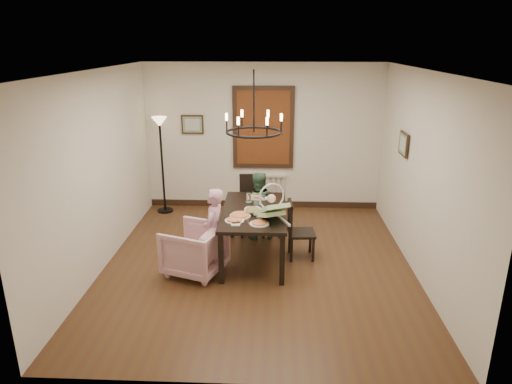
# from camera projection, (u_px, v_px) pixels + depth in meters

# --- Properties ---
(room_shell) EXTENTS (4.51, 5.00, 2.81)m
(room_shell) POSITION_uv_depth(u_px,v_px,m) (259.00, 167.00, 6.69)
(room_shell) COLOR #482A18
(room_shell) RESTS_ON ground
(dining_table) EXTENTS (0.95, 1.68, 0.79)m
(dining_table) POSITION_uv_depth(u_px,v_px,m) (254.00, 215.00, 6.76)
(dining_table) COLOR black
(dining_table) RESTS_ON room_shell
(chair_far) EXTENTS (0.48, 0.48, 1.02)m
(chair_far) POSITION_uv_depth(u_px,v_px,m) (253.00, 205.00, 7.73)
(chair_far) COLOR black
(chair_far) RESTS_ON room_shell
(chair_right) EXTENTS (0.42, 0.42, 0.90)m
(chair_right) POSITION_uv_depth(u_px,v_px,m) (302.00, 230.00, 6.88)
(chair_right) COLOR black
(chair_right) RESTS_ON room_shell
(armchair) EXTENTS (0.99, 0.98, 0.71)m
(armchair) POSITION_uv_depth(u_px,v_px,m) (194.00, 249.00, 6.46)
(armchair) COLOR #DEA9B8
(armchair) RESTS_ON room_shell
(elderly_woman) EXTENTS (0.32, 0.42, 1.03)m
(elderly_woman) POSITION_uv_depth(u_px,v_px,m) (214.00, 238.00, 6.45)
(elderly_woman) COLOR #D395AE
(elderly_woman) RESTS_ON room_shell
(seated_man) EXTENTS (0.53, 0.45, 0.95)m
(seated_man) POSITION_uv_depth(u_px,v_px,m) (257.00, 211.00, 7.57)
(seated_man) COLOR #3C6548
(seated_man) RESTS_ON room_shell
(baby_bouncer) EXTENTS (0.59, 0.67, 0.36)m
(baby_bouncer) POSITION_uv_depth(u_px,v_px,m) (271.00, 208.00, 6.29)
(baby_bouncer) COLOR #C3EAA1
(baby_bouncer) RESTS_ON dining_table
(salad_bowl) EXTENTS (0.30, 0.30, 0.07)m
(salad_bowl) POSITION_uv_depth(u_px,v_px,m) (253.00, 211.00, 6.60)
(salad_bowl) COLOR white
(salad_bowl) RESTS_ON dining_table
(pizza_platter) EXTENTS (0.30, 0.30, 0.04)m
(pizza_platter) POSITION_uv_depth(u_px,v_px,m) (240.00, 215.00, 6.48)
(pizza_platter) COLOR tan
(pizza_platter) RESTS_ON dining_table
(drinking_glass) EXTENTS (0.07, 0.07, 0.14)m
(drinking_glass) POSITION_uv_depth(u_px,v_px,m) (256.00, 202.00, 6.86)
(drinking_glass) COLOR silver
(drinking_glass) RESTS_ON dining_table
(window_blinds) EXTENTS (1.00, 0.03, 1.40)m
(window_blinds) POSITION_uv_depth(u_px,v_px,m) (263.00, 128.00, 8.61)
(window_blinds) COLOR brown
(window_blinds) RESTS_ON room_shell
(radiator) EXTENTS (0.92, 0.12, 0.62)m
(radiator) POSITION_uv_depth(u_px,v_px,m) (263.00, 190.00, 9.03)
(radiator) COLOR silver
(radiator) RESTS_ON room_shell
(picture_back) EXTENTS (0.42, 0.03, 0.36)m
(picture_back) POSITION_uv_depth(u_px,v_px,m) (192.00, 124.00, 8.67)
(picture_back) COLOR black
(picture_back) RESTS_ON room_shell
(picture_right) EXTENTS (0.03, 0.42, 0.36)m
(picture_right) POSITION_uv_depth(u_px,v_px,m) (403.00, 144.00, 7.03)
(picture_right) COLOR black
(picture_right) RESTS_ON room_shell
(floor_lamp) EXTENTS (0.30, 0.30, 1.80)m
(floor_lamp) POSITION_uv_depth(u_px,v_px,m) (162.00, 167.00, 8.62)
(floor_lamp) COLOR black
(floor_lamp) RESTS_ON room_shell
(chandelier) EXTENTS (0.80, 0.80, 0.04)m
(chandelier) POSITION_uv_depth(u_px,v_px,m) (254.00, 132.00, 6.37)
(chandelier) COLOR black
(chandelier) RESTS_ON room_shell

